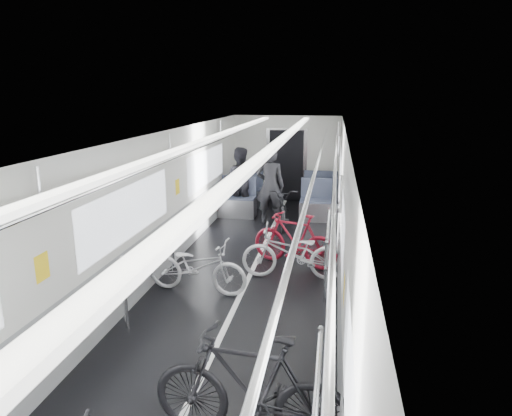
{
  "coord_description": "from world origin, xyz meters",
  "views": [
    {
      "loc": [
        1.34,
        -5.8,
        3.03
      ],
      "look_at": [
        0.0,
        1.93,
        1.03
      ],
      "focal_mm": 32.0,
      "sensor_mm": 36.0,
      "label": 1
    }
  ],
  "objects_px": {
    "bike_right_near": "(251,388)",
    "bike_aisle": "(282,206)",
    "person_standing": "(270,186)",
    "bike_right_far": "(295,239)",
    "bike_right_mid": "(293,253)",
    "bike_left_far": "(197,266)",
    "person_seated": "(239,181)"
  },
  "relations": [
    {
      "from": "bike_right_mid",
      "to": "bike_aisle",
      "type": "distance_m",
      "value": 3.12
    },
    {
      "from": "person_standing",
      "to": "bike_right_mid",
      "type": "bearing_deg",
      "value": 103.72
    },
    {
      "from": "bike_aisle",
      "to": "person_standing",
      "type": "distance_m",
      "value": 0.54
    },
    {
      "from": "bike_right_mid",
      "to": "bike_aisle",
      "type": "relative_size",
      "value": 0.96
    },
    {
      "from": "bike_aisle",
      "to": "person_seated",
      "type": "xyz_separation_m",
      "value": [
        -1.18,
        0.83,
        0.39
      ]
    },
    {
      "from": "bike_right_near",
      "to": "bike_aisle",
      "type": "relative_size",
      "value": 1.01
    },
    {
      "from": "bike_right_mid",
      "to": "person_standing",
      "type": "distance_m",
      "value": 3.32
    },
    {
      "from": "bike_right_mid",
      "to": "person_standing",
      "type": "bearing_deg",
      "value": -168.9
    },
    {
      "from": "bike_left_far",
      "to": "bike_right_near",
      "type": "height_order",
      "value": "bike_right_near"
    },
    {
      "from": "bike_right_near",
      "to": "person_seated",
      "type": "bearing_deg",
      "value": -163.54
    },
    {
      "from": "bike_left_far",
      "to": "person_standing",
      "type": "distance_m",
      "value": 4.03
    },
    {
      "from": "person_seated",
      "to": "bike_left_far",
      "type": "bearing_deg",
      "value": 91.58
    },
    {
      "from": "person_standing",
      "to": "person_seated",
      "type": "relative_size",
      "value": 1.06
    },
    {
      "from": "bike_right_near",
      "to": "person_seated",
      "type": "height_order",
      "value": "person_seated"
    },
    {
      "from": "bike_aisle",
      "to": "bike_right_near",
      "type": "bearing_deg",
      "value": -95.93
    },
    {
      "from": "bike_right_mid",
      "to": "person_seated",
      "type": "xyz_separation_m",
      "value": [
        -1.73,
        3.91,
        0.41
      ]
    },
    {
      "from": "bike_right_near",
      "to": "bike_right_far",
      "type": "relative_size",
      "value": 1.11
    },
    {
      "from": "person_seated",
      "to": "bike_right_mid",
      "type": "bearing_deg",
      "value": 111.64
    },
    {
      "from": "bike_left_far",
      "to": "person_seated",
      "type": "bearing_deg",
      "value": 9.56
    },
    {
      "from": "bike_right_near",
      "to": "person_seated",
      "type": "relative_size",
      "value": 1.05
    },
    {
      "from": "bike_left_far",
      "to": "person_seated",
      "type": "relative_size",
      "value": 0.94
    },
    {
      "from": "bike_right_far",
      "to": "bike_aisle",
      "type": "relative_size",
      "value": 0.91
    },
    {
      "from": "bike_aisle",
      "to": "person_seated",
      "type": "distance_m",
      "value": 1.49
    },
    {
      "from": "bike_right_mid",
      "to": "bike_right_far",
      "type": "relative_size",
      "value": 1.06
    },
    {
      "from": "bike_right_near",
      "to": "bike_right_mid",
      "type": "distance_m",
      "value": 3.73
    },
    {
      "from": "bike_aisle",
      "to": "person_standing",
      "type": "bearing_deg",
      "value": 150.75
    },
    {
      "from": "bike_aisle",
      "to": "person_standing",
      "type": "height_order",
      "value": "person_standing"
    },
    {
      "from": "bike_left_far",
      "to": "bike_aisle",
      "type": "xyz_separation_m",
      "value": [
        0.87,
        3.86,
        0.04
      ]
    },
    {
      "from": "bike_right_mid",
      "to": "bike_right_near",
      "type": "bearing_deg",
      "value": -4.15
    },
    {
      "from": "bike_aisle",
      "to": "bike_right_mid",
      "type": "bearing_deg",
      "value": -90.19
    },
    {
      "from": "bike_right_far",
      "to": "bike_aisle",
      "type": "xyz_separation_m",
      "value": [
        -0.52,
        2.48,
        -0.02
      ]
    },
    {
      "from": "bike_right_far",
      "to": "bike_left_far",
      "type": "bearing_deg",
      "value": -26.16
    }
  ]
}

